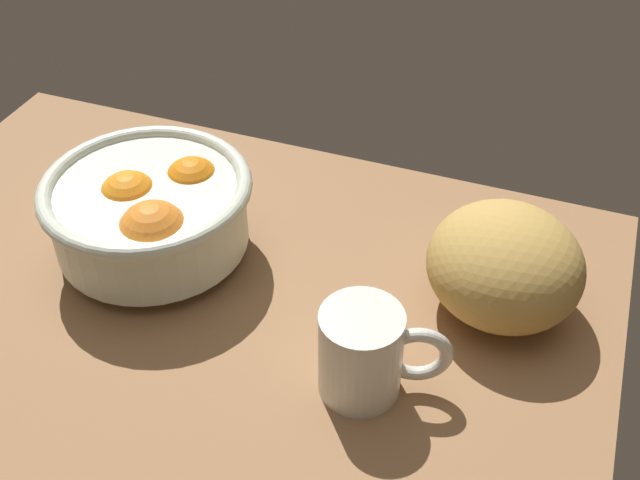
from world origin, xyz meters
TOP-DOWN VIEW (x-y plane):
  - ground_plane at (0.00, 0.00)cm, footprint 79.17×53.38cm
  - fruit_bowl at (-7.72, 3.01)cm, footprint 21.30×21.30cm
  - bread_loaf at (27.28, 7.50)cm, footprint 20.97×21.00cm
  - mug at (18.08, -6.49)cm, footprint 11.33×7.26cm

SIDE VIEW (x-z plane):
  - ground_plane at x=0.00cm, z-range -3.00..0.00cm
  - mug at x=18.08cm, z-range 0.00..8.77cm
  - bread_loaf at x=27.28cm, z-range 0.00..10.74cm
  - fruit_bowl at x=-7.72cm, z-range 0.65..10.77cm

